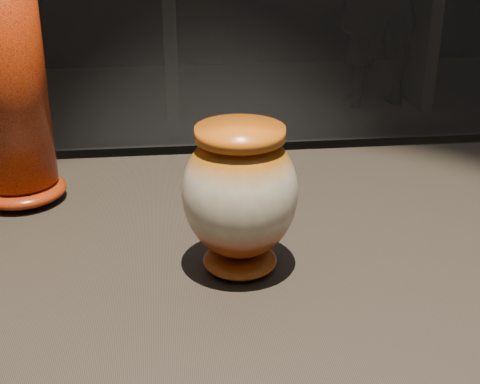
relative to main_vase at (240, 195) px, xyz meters
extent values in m
cube|color=black|center=(0.17, 0.02, -0.13)|extent=(2.00, 0.80, 0.05)
ellipsoid|color=maroon|center=(0.00, 0.00, -0.09)|extent=(0.12, 0.12, 0.03)
ellipsoid|color=beige|center=(0.00, 0.00, 0.00)|extent=(0.18, 0.18, 0.16)
cylinder|color=#BC6411|center=(0.00, 0.00, 0.08)|extent=(0.14, 0.14, 0.01)
ellipsoid|color=#B73B0C|center=(-0.31, 0.25, -0.09)|extent=(0.15, 0.15, 0.04)
cylinder|color=#B73B0C|center=(-0.31, 0.25, 0.12)|extent=(0.13, 0.13, 0.38)
cube|color=black|center=(-0.04, 3.69, -0.58)|extent=(0.08, 0.50, 0.85)
cube|color=black|center=(1.66, 3.69, -0.58)|extent=(0.08, 0.50, 0.85)
camera|label=1|loc=(-0.08, -0.73, 0.33)|focal=50.00mm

